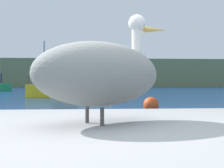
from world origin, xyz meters
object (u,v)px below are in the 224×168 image
Objects in this scene: fishing_boat_yellow at (69,88)px; fishing_boat_red at (77,84)px; pelican at (101,73)px; mooring_buoy at (151,105)px.

fishing_boat_red is at bearing -94.36° from fishing_boat_yellow.
pelican is 2.18× the size of mooring_buoy.
pelican is 39.09m from fishing_boat_red.
fishing_boat_yellow is at bearing 109.73° from mooring_buoy.
fishing_boat_red reaches higher than mooring_buoy.
mooring_buoy is (4.50, -30.47, -0.57)m from fishing_boat_red.
mooring_buoy is (2.19, 8.54, -0.93)m from pelican.
fishing_boat_red is at bearing 58.81° from pelican.
fishing_boat_red is 19.00m from fishing_boat_yellow.
fishing_boat_red reaches higher than pelican.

